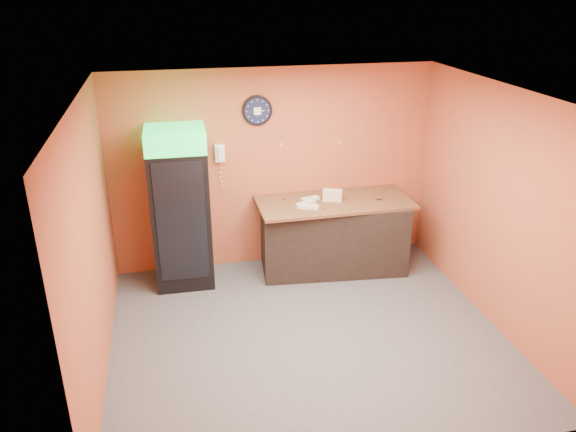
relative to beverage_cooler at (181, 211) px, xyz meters
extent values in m
plane|color=#47474C|center=(1.32, -1.60, -1.05)|extent=(4.50, 4.50, 0.00)
cube|color=#C15036|center=(1.32, 0.40, 0.35)|extent=(4.50, 0.02, 2.80)
cube|color=#C15036|center=(-0.93, -1.60, 0.35)|extent=(0.02, 4.00, 2.80)
cube|color=#C15036|center=(3.57, -1.60, 0.35)|extent=(0.02, 4.00, 2.80)
cube|color=white|center=(1.32, -1.60, 1.75)|extent=(4.50, 4.00, 0.02)
cube|color=black|center=(0.00, 0.05, -0.11)|extent=(0.76, 0.76, 1.87)
cube|color=#19D546|center=(0.00, 0.05, 0.96)|extent=(0.76, 0.76, 0.27)
cube|color=black|center=(0.01, -0.33, -0.03)|extent=(0.62, 0.03, 1.61)
cube|color=black|center=(2.08, -0.04, -0.55)|extent=(2.07, 1.07, 1.00)
cylinder|color=black|center=(1.10, 0.37, 1.19)|extent=(0.40, 0.05, 0.40)
cylinder|color=#0F1433|center=(1.10, 0.35, 1.19)|extent=(0.34, 0.01, 0.34)
cube|color=white|center=(1.10, 0.34, 1.19)|extent=(0.10, 0.00, 0.10)
cube|color=white|center=(0.58, 0.35, 0.64)|extent=(0.13, 0.08, 0.24)
cube|color=white|center=(0.58, 0.30, 0.64)|extent=(0.05, 0.04, 0.19)
cube|color=brown|center=(2.08, -0.04, -0.03)|extent=(2.13, 1.00, 0.04)
cube|color=beige|center=(2.05, -0.07, 0.02)|extent=(0.28, 0.18, 0.06)
cube|color=beige|center=(2.05, -0.07, 0.07)|extent=(0.28, 0.18, 0.06)
cube|color=beige|center=(2.05, -0.07, 0.13)|extent=(0.28, 0.18, 0.06)
cube|color=beige|center=(1.66, -0.13, 0.01)|extent=(0.30, 0.23, 0.04)
cube|color=beige|center=(1.67, -0.25, 0.01)|extent=(0.30, 0.22, 0.04)
cube|color=beige|center=(1.77, 0.04, 0.01)|extent=(0.27, 0.16, 0.04)
cylinder|color=silver|center=(2.13, 0.10, 0.02)|extent=(0.07, 0.07, 0.07)
camera|label=1|loc=(-0.09, -6.94, 2.82)|focal=35.00mm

